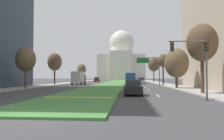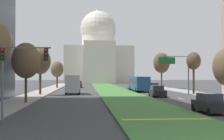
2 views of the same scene
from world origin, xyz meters
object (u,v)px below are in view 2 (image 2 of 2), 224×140
at_px(box_truck_delivery, 73,84).
at_px(street_tree_right_far, 194,62).
at_px(overhead_guide_sign, 177,67).
at_px(traffic_light_near_left, 15,66).
at_px(capitol_building, 98,55).
at_px(city_bus, 139,83).
at_px(street_tree_left_mid, 26,61).
at_px(sedan_far_horizon, 133,86).
at_px(sedan_midblock, 157,91).
at_px(street_tree_left_far, 40,62).
at_px(sedan_lead_stopped, 210,104).
at_px(sedan_very_far, 78,85).
at_px(street_tree_right_distant, 162,63).
at_px(sedan_distant, 154,87).
at_px(street_tree_left_distant, 57,69).

bearing_deg(box_truck_delivery, street_tree_right_far, -9.34).
bearing_deg(overhead_guide_sign, traffic_light_near_left, -123.47).
height_order(capitol_building, city_bus, capitol_building).
height_order(street_tree_left_mid, sedan_far_horizon, street_tree_left_mid).
bearing_deg(street_tree_left_mid, sedan_midblock, 31.03).
bearing_deg(street_tree_left_mid, street_tree_right_far, 31.15).
xyz_separation_m(capitol_building, street_tree_left_far, (-12.80, -88.57, -6.77)).
relative_size(street_tree_left_mid, box_truck_delivery, 1.07).
bearing_deg(box_truck_delivery, overhead_guide_sign, -10.47).
height_order(overhead_guide_sign, city_bus, overhead_guide_sign).
bearing_deg(street_tree_left_far, sedan_lead_stopped, -55.69).
relative_size(traffic_light_near_left, street_tree_right_far, 0.74).
xyz_separation_m(sedan_lead_stopped, sedan_very_far, (-12.36, 57.20, 0.04)).
relative_size(street_tree_right_distant, sedan_far_horizon, 2.00).
distance_m(sedan_far_horizon, sedan_very_far, 16.62).
relative_size(sedan_midblock, box_truck_delivery, 0.68).
relative_size(overhead_guide_sign, sedan_distant, 1.36).
distance_m(box_truck_delivery, city_bus, 14.97).
height_order(sedan_midblock, city_bus, city_bus).
distance_m(overhead_guide_sign, sedan_far_horizon, 21.76).
bearing_deg(sedan_far_horizon, overhead_guide_sign, -78.34).
distance_m(traffic_light_near_left, street_tree_right_far, 37.30).
relative_size(street_tree_left_far, street_tree_right_far, 1.07).
height_order(sedan_distant, box_truck_delivery, box_truck_delivery).
bearing_deg(traffic_light_near_left, street_tree_left_distant, 92.25).
height_order(capitol_building, sedan_far_horizon, capitol_building).
xyz_separation_m(sedan_far_horizon, box_truck_delivery, (-12.82, -17.81, 0.90)).
xyz_separation_m(sedan_far_horizon, city_bus, (-0.21, -9.74, 0.99)).
bearing_deg(street_tree_left_distant, sedan_distant, -40.65).
xyz_separation_m(overhead_guide_sign, street_tree_right_far, (2.69, -0.09, 0.83)).
bearing_deg(sedan_lead_stopped, sedan_distant, 85.30).
height_order(street_tree_left_distant, street_tree_right_distant, street_tree_right_distant).
xyz_separation_m(street_tree_right_far, street_tree_left_distant, (-24.73, 29.04, -0.78)).
distance_m(street_tree_left_far, sedan_distant, 23.78).
bearing_deg(sedan_distant, sedan_far_horizon, 106.21).
bearing_deg(sedan_far_horizon, capitol_building, 94.30).
relative_size(street_tree_left_far, sedan_midblock, 1.72).
height_order(overhead_guide_sign, box_truck_delivery, overhead_guide_sign).
relative_size(sedan_midblock, sedan_very_far, 0.93).
xyz_separation_m(street_tree_left_mid, city_bus, (17.19, 26.08, -3.06)).
height_order(capitol_building, sedan_very_far, capitol_building).
bearing_deg(street_tree_left_far, street_tree_left_mid, -88.03).
xyz_separation_m(sedan_midblock, box_truck_delivery, (-12.80, 7.56, 0.89)).
bearing_deg(sedan_midblock, sedan_far_horizon, 89.95).
relative_size(street_tree_left_mid, city_bus, 0.62).
distance_m(sedan_midblock, sedan_far_horizon, 25.37).
height_order(overhead_guide_sign, street_tree_right_distant, street_tree_right_distant).
relative_size(street_tree_right_far, street_tree_left_distant, 1.05).
xyz_separation_m(street_tree_left_distant, city_bus, (17.50, -17.71, -2.91)).
distance_m(overhead_guide_sign, city_bus, 12.45).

